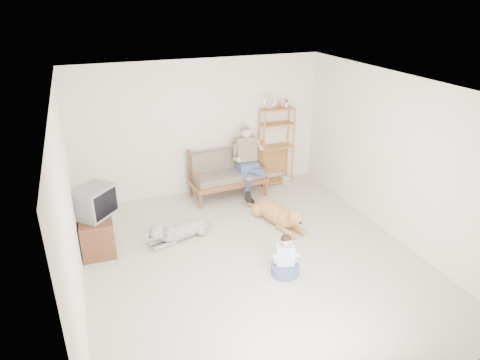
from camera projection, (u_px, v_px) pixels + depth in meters
name	position (u px, v px, depth m)	size (l,w,h in m)	color
floor	(253.00, 259.00, 6.68)	(5.50, 5.50, 0.00)	silver
ceiling	(256.00, 86.00, 5.59)	(5.50, 5.50, 0.00)	silver
wall_back	(201.00, 128.00, 8.48)	(5.00, 5.00, 0.00)	silver
wall_front	(373.00, 298.00, 3.78)	(5.00, 5.00, 0.00)	silver
wall_left	(69.00, 210.00, 5.32)	(5.50, 5.50, 0.00)	silver
wall_right	(396.00, 158.00, 6.95)	(5.50, 5.50, 0.00)	silver
loveseat	(227.00, 173.00, 8.62)	(1.54, 0.79, 0.95)	brown
man	(248.00, 167.00, 8.47)	(0.54, 0.77, 1.25)	#4E5C90
etagere	(276.00, 146.00, 9.02)	(0.74, 0.32, 1.95)	#BE743C
book_stack	(286.00, 179.00, 9.37)	(0.20, 0.15, 0.13)	silver
tv_stand	(97.00, 232.00, 6.87)	(0.52, 0.91, 0.60)	brown
crt_tv	(94.00, 201.00, 6.65)	(0.74, 0.74, 0.49)	slate
wall_outlet	(143.00, 186.00, 8.49)	(0.12, 0.02, 0.08)	silver
golden_retriever	(279.00, 214.00, 7.63)	(0.60, 1.48, 0.46)	#C37C43
shaggy_dog	(178.00, 231.00, 7.15)	(1.28, 0.56, 0.39)	white
terrier	(265.00, 210.00, 7.98)	(0.44, 0.49, 0.23)	white
child	(285.00, 260.00, 6.26)	(0.42, 0.42, 0.66)	#4E5C90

